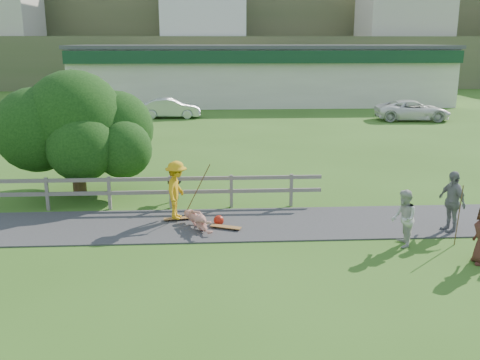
{
  "coord_description": "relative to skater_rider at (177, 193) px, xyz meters",
  "views": [
    {
      "loc": [
        -0.71,
        -13.73,
        5.33
      ],
      "look_at": [
        0.21,
        2.0,
        1.26
      ],
      "focal_mm": 40.0,
      "sensor_mm": 36.0,
      "label": 1
    }
  ],
  "objects": [
    {
      "name": "ground",
      "position": [
        1.72,
        -1.94,
        -0.89
      ],
      "size": [
        260.0,
        260.0,
        0.0
      ],
      "primitive_type": "plane",
      "color": "#34611B",
      "rests_on": "ground"
    },
    {
      "name": "pole_spec_left",
      "position": [
        7.66,
        -2.44,
        -0.06
      ],
      "size": [
        0.03,
        0.03,
        1.68
      ],
      "primitive_type": "cylinder",
      "color": "brown",
      "rests_on": "ground"
    },
    {
      "name": "spectator_a",
      "position": [
        6.16,
        -2.42,
        -0.12
      ],
      "size": [
        0.7,
        0.84,
        1.56
      ],
      "primitive_type": "imported",
      "rotation": [
        0.0,
        0.0,
        4.55
      ],
      "color": "#B9B9B5",
      "rests_on": "ground"
    },
    {
      "name": "bbq",
      "position": [
        -0.2,
        2.14,
        -0.46
      ],
      "size": [
        0.45,
        0.38,
        0.86
      ],
      "primitive_type": null,
      "rotation": [
        0.0,
        0.0,
        -0.2
      ],
      "color": "black",
      "rests_on": "ground"
    },
    {
      "name": "spectator_b",
      "position": [
        7.94,
        -1.37,
        0.01
      ],
      "size": [
        0.68,
        1.13,
        1.8
      ],
      "primitive_type": "imported",
      "rotation": [
        0.0,
        0.0,
        4.96
      ],
      "color": "gray",
      "rests_on": "ground"
    },
    {
      "name": "tree",
      "position": [
        -3.72,
        3.4,
        1.05
      ],
      "size": [
        5.62,
        5.62,
        3.89
      ],
      "primitive_type": null,
      "color": "black",
      "rests_on": "ground"
    },
    {
      "name": "car_white",
      "position": [
        15.29,
        21.01,
        -0.18
      ],
      "size": [
        5.29,
        2.8,
        1.42
      ],
      "primitive_type": "imported",
      "rotation": [
        0.0,
        0.0,
        1.48
      ],
      "color": "white",
      "rests_on": "ground"
    },
    {
      "name": "helmet",
      "position": [
        1.26,
        -0.43,
        -0.74
      ],
      "size": [
        0.31,
        0.31,
        0.31
      ],
      "primitive_type": "sphere",
      "color": "#A71E0F",
      "rests_on": "ground"
    },
    {
      "name": "car_silver",
      "position": [
        -1.75,
        23.28,
        -0.19
      ],
      "size": [
        4.31,
        1.54,
        1.42
      ],
      "primitive_type": "imported",
      "rotation": [
        0.0,
        0.0,
        1.56
      ],
      "color": "silver",
      "rests_on": "ground"
    },
    {
      "name": "fence",
      "position": [
        -2.9,
        1.36,
        -0.17
      ],
      "size": [
        15.05,
        0.1,
        1.1
      ],
      "color": "#5E5953",
      "rests_on": "ground"
    },
    {
      "name": "skater_rider",
      "position": [
        0.0,
        0.0,
        0.0
      ],
      "size": [
        0.86,
        1.25,
        1.79
      ],
      "primitive_type": "imported",
      "rotation": [
        0.0,
        0.0,
        1.39
      ],
      "color": "gold",
      "rests_on": "ground"
    },
    {
      "name": "pole_rider",
      "position": [
        0.6,
        0.4,
        0.05
      ],
      "size": [
        0.03,
        0.03,
        1.89
      ],
      "primitive_type": "cylinder",
      "color": "brown",
      "rests_on": "ground"
    },
    {
      "name": "skater_fallen",
      "position": [
        0.66,
        -0.78,
        -0.61
      ],
      "size": [
        1.59,
        0.97,
        0.57
      ],
      "primitive_type": "imported",
      "rotation": [
        0.0,
        0.0,
        0.41
      ],
      "color": "tan",
      "rests_on": "ground"
    },
    {
      "name": "longboard_fallen",
      "position": [
        1.46,
        -0.88,
        -0.84
      ],
      "size": [
        0.94,
        0.57,
        0.1
      ],
      "primitive_type": null,
      "rotation": [
        0.0,
        0.0,
        -0.4
      ],
      "color": "olive",
      "rests_on": "ground"
    },
    {
      "name": "longboard_rider",
      "position": [
        0.0,
        0.0,
        -0.85
      ],
      "size": [
        0.86,
        0.35,
        0.09
      ],
      "primitive_type": null,
      "rotation": [
        0.0,
        0.0,
        0.17
      ],
      "color": "olive",
      "rests_on": "ground"
    },
    {
      "name": "strip_mall",
      "position": [
        5.72,
        33.0,
        1.68
      ],
      "size": [
        32.5,
        10.75,
        5.1
      ],
      "color": "beige",
      "rests_on": "ground"
    },
    {
      "name": "path",
      "position": [
        1.72,
        -0.44,
        -0.87
      ],
      "size": [
        34.0,
        3.0,
        0.04
      ],
      "primitive_type": "cube",
      "color": "#323234",
      "rests_on": "ground"
    }
  ]
}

